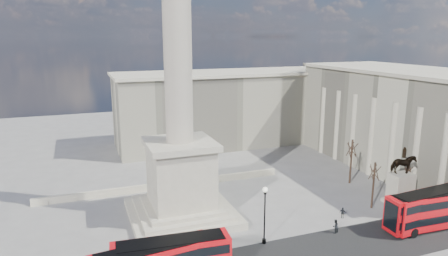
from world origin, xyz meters
TOP-DOWN VIEW (x-y plane):
  - ground at (0.00, 0.00)m, footprint 180.00×180.00m
  - nelsons_column at (0.00, 5.00)m, footprint 14.00×14.00m
  - balustrade_wall at (0.00, 16.00)m, footprint 40.00×0.60m
  - building_east at (45.00, 10.00)m, footprint 19.00×46.00m
  - building_northeast at (20.00, 40.00)m, footprint 51.00×17.00m
  - red_bus_c at (29.42, -9.34)m, footprint 12.38×3.75m
  - red_bus_d at (29.00, -9.78)m, footprint 12.17×3.40m
  - victorian_lamp at (7.42, -5.70)m, footprint 0.62×0.62m
  - equestrian_statue at (31.69, -2.00)m, footprint 4.21×3.15m
  - bare_tree_near at (26.61, -1.95)m, footprint 1.66×1.66m
  - bare_tree_mid at (33.48, -1.34)m, footprint 1.61×1.61m
  - bare_tree_far at (30.04, 7.54)m, footprint 1.96×1.96m
  - pedestrian_walking at (28.28, -6.50)m, footprint 0.79×0.71m
  - pedestrian_standing at (17.01, -6.50)m, footprint 1.06×0.92m
  - pedestrian_crossing at (20.51, -3.33)m, footprint 0.93×0.91m

SIDE VIEW (x-z plane):
  - ground at x=0.00m, z-range 0.00..0.00m
  - balustrade_wall at x=0.00m, z-range 0.00..1.10m
  - pedestrian_crossing at x=20.51m, z-range 0.00..1.57m
  - pedestrian_walking at x=28.28m, z-range 0.00..1.82m
  - pedestrian_standing at x=17.01m, z-range 0.00..1.84m
  - red_bus_d at x=29.00m, z-range 0.12..5.00m
  - red_bus_c at x=29.42m, z-range 0.12..5.07m
  - equestrian_statue at x=31.69m, z-range -1.31..7.40m
  - victorian_lamp at x=7.42m, z-range 0.64..7.83m
  - bare_tree_mid at x=33.48m, z-range 1.76..7.86m
  - bare_tree_near at x=26.61m, z-range 2.09..9.36m
  - bare_tree_far at x=30.04m, z-range 2.31..10.32m
  - building_northeast at x=20.00m, z-range 0.02..16.62m
  - building_east at x=45.00m, z-range 0.02..18.62m
  - nelsons_column at x=0.00m, z-range -12.01..37.84m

